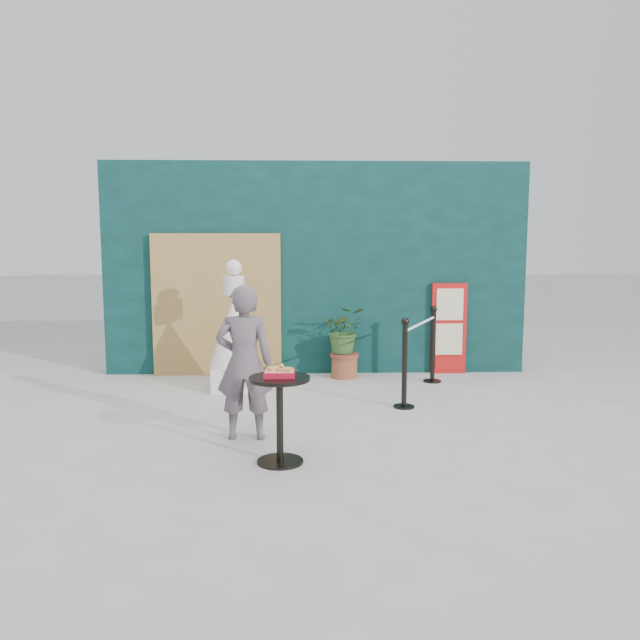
{
  "coord_description": "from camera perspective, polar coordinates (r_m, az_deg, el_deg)",
  "views": [
    {
      "loc": [
        -0.22,
        -5.82,
        1.88
      ],
      "look_at": [
        0.0,
        1.2,
        1.0
      ],
      "focal_mm": 35.0,
      "sensor_mm": 36.0,
      "label": 1
    }
  ],
  "objects": [
    {
      "name": "statue",
      "position": [
        8.0,
        -7.8,
        -1.56
      ],
      "size": [
        0.65,
        0.65,
        1.66
      ],
      "color": "silver",
      "rests_on": "ground"
    },
    {
      "name": "cafe_table",
      "position": [
        5.35,
        -3.7,
        -7.84
      ],
      "size": [
        0.52,
        0.52,
        0.75
      ],
      "color": "black",
      "rests_on": "ground"
    },
    {
      "name": "bamboo_fence",
      "position": [
        8.88,
        -9.42,
        1.36
      ],
      "size": [
        1.8,
        0.08,
        2.0
      ],
      "primitive_type": "cube",
      "color": "tan",
      "rests_on": "ground"
    },
    {
      "name": "back_wall",
      "position": [
        8.98,
        -0.38,
        4.72
      ],
      "size": [
        6.0,
        0.3,
        3.0
      ],
      "primitive_type": "cube",
      "color": "#092A27",
      "rests_on": "ground"
    },
    {
      "name": "food_basket",
      "position": [
        5.28,
        -3.71,
        -4.81
      ],
      "size": [
        0.26,
        0.19,
        0.11
      ],
      "color": "#B7132A",
      "rests_on": "cafe_table"
    },
    {
      "name": "woman",
      "position": [
        5.98,
        -6.95,
        -3.88
      ],
      "size": [
        0.54,
        0.36,
        1.49
      ],
      "primitive_type": "imported",
      "rotation": [
        0.0,
        0.0,
        3.15
      ],
      "color": "#63555E",
      "rests_on": "ground"
    },
    {
      "name": "planter",
      "position": [
        8.63,
        2.26,
        -1.53
      ],
      "size": [
        0.59,
        0.51,
        1.0
      ],
      "color": "#975531",
      "rests_on": "ground"
    },
    {
      "name": "ground",
      "position": [
        6.12,
        0.35,
        -10.75
      ],
      "size": [
        60.0,
        60.0,
        0.0
      ],
      "primitive_type": "plane",
      "color": "#ADAAA5",
      "rests_on": "ground"
    },
    {
      "name": "menu_board",
      "position": [
        9.11,
        11.69,
        -0.77
      ],
      "size": [
        0.5,
        0.07,
        1.3
      ],
      "color": "red",
      "rests_on": "ground"
    },
    {
      "name": "stanchion_barrier",
      "position": [
        7.83,
        9.12,
        -3.13
      ],
      "size": [
        0.84,
        1.54,
        1.03
      ],
      "color": "black",
      "rests_on": "ground"
    }
  ]
}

